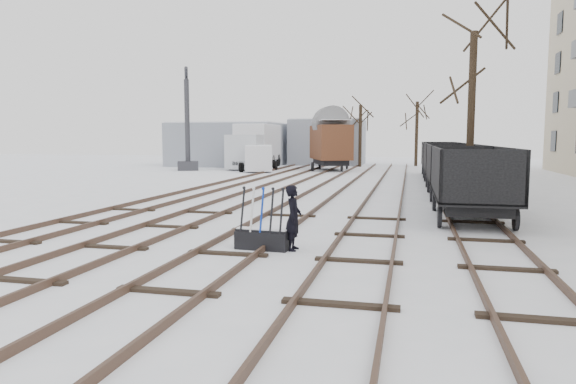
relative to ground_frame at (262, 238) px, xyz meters
name	(u,v)px	position (x,y,z in m)	size (l,w,h in m)	color
ground	(228,255)	(-0.61, -0.75, -0.28)	(120.00, 120.00, 0.00)	white
tracks	(325,191)	(-0.61, 12.93, -0.21)	(13.90, 52.00, 0.16)	black
shed_left	(229,144)	(-13.61, 35.25, 1.76)	(10.00, 8.00, 4.10)	#8E95A0
shed_right	(328,142)	(-4.61, 39.25, 1.96)	(7.00, 6.00, 4.50)	#8E95A0
ground_frame	(262,238)	(0.00, 0.00, 0.00)	(1.33, 0.52, 1.49)	black
worker	(293,218)	(0.75, 0.10, 0.50)	(0.57, 0.38, 1.57)	black
freight_wagon_a	(471,192)	(5.39, 5.98, 0.62)	(2.32, 5.80, 2.37)	black
freight_wagon_b	(455,177)	(5.39, 12.38, 0.62)	(2.32, 5.80, 2.37)	black
freight_wagon_c	(445,169)	(5.39, 18.78, 0.62)	(2.32, 5.80, 2.37)	black
freight_wagon_d	(439,163)	(5.39, 25.18, 0.62)	(2.32, 5.80, 2.37)	black
box_van_wagon	(331,141)	(-2.96, 30.10, 2.08)	(4.51, 5.97, 4.06)	black
lorry	(255,146)	(-9.87, 31.52, 1.69)	(2.84, 8.50, 3.84)	black
panel_van	(259,158)	(-8.33, 27.55, 0.80)	(3.27, 5.09, 2.07)	silver
crane	(189,144)	(-14.30, 27.48, 1.90)	(2.18, 4.93, 8.31)	#2F2F34
tree_near	(471,119)	(5.78, 10.37, 3.16)	(0.30, 0.30, 6.90)	black
tree_far_left	(360,136)	(-1.07, 35.57, 2.53)	(0.30, 0.30, 5.63)	black
tree_far_right	(417,134)	(3.94, 37.94, 2.72)	(0.30, 0.30, 6.00)	black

